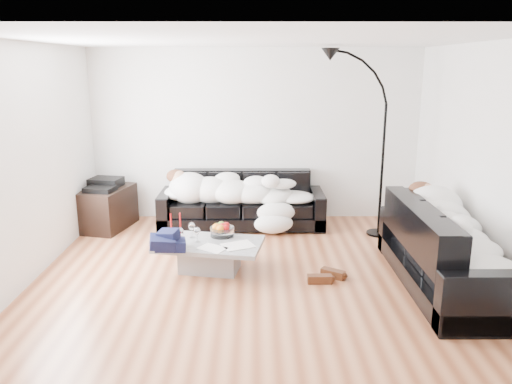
{
  "coord_description": "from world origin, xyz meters",
  "views": [
    {
      "loc": [
        -0.02,
        -5.37,
        2.35
      ],
      "look_at": [
        0.0,
        0.3,
        0.9
      ],
      "focal_mm": 35.0,
      "sensor_mm": 36.0,
      "label": 1
    }
  ],
  "objects_px": {
    "shoes": "(326,276)",
    "stereo": "(104,184)",
    "fruit_bowl": "(222,229)",
    "wine_glass_a": "(192,230)",
    "sleeper_right": "(451,229)",
    "floor_lamp": "(383,156)",
    "sofa_right": "(449,247)",
    "sofa_back": "(242,200)",
    "wine_glass_c": "(197,235)",
    "av_cabinet": "(106,208)",
    "candle_right": "(180,223)",
    "wine_glass_b": "(181,235)",
    "coffee_table": "(210,256)",
    "candle_left": "(171,225)",
    "sleeper_back": "(242,186)"
  },
  "relations": [
    {
      "from": "sleeper_right",
      "to": "sofa_back",
      "type": "bearing_deg",
      "value": 47.05
    },
    {
      "from": "wine_glass_c",
      "to": "av_cabinet",
      "type": "bearing_deg",
      "value": 133.84
    },
    {
      "from": "shoes",
      "to": "stereo",
      "type": "distance_m",
      "value": 3.59
    },
    {
      "from": "sofa_back",
      "to": "wine_glass_a",
      "type": "bearing_deg",
      "value": -109.87
    },
    {
      "from": "coffee_table",
      "to": "wine_glass_a",
      "type": "relative_size",
      "value": 6.42
    },
    {
      "from": "sofa_back",
      "to": "shoes",
      "type": "bearing_deg",
      "value": -63.46
    },
    {
      "from": "wine_glass_c",
      "to": "av_cabinet",
      "type": "relative_size",
      "value": 0.2
    },
    {
      "from": "sofa_back",
      "to": "coffee_table",
      "type": "height_order",
      "value": "sofa_back"
    },
    {
      "from": "shoes",
      "to": "stereo",
      "type": "height_order",
      "value": "stereo"
    },
    {
      "from": "wine_glass_a",
      "to": "shoes",
      "type": "relative_size",
      "value": 0.41
    },
    {
      "from": "sofa_back",
      "to": "wine_glass_c",
      "type": "xyz_separation_m",
      "value": [
        -0.48,
        -1.69,
        0.04
      ]
    },
    {
      "from": "sleeper_right",
      "to": "floor_lamp",
      "type": "bearing_deg",
      "value": 10.75
    },
    {
      "from": "coffee_table",
      "to": "floor_lamp",
      "type": "height_order",
      "value": "floor_lamp"
    },
    {
      "from": "av_cabinet",
      "to": "sofa_back",
      "type": "bearing_deg",
      "value": 16.24
    },
    {
      "from": "sofa_right",
      "to": "fruit_bowl",
      "type": "bearing_deg",
      "value": 75.33
    },
    {
      "from": "sofa_right",
      "to": "wine_glass_b",
      "type": "bearing_deg",
      "value": 81.82
    },
    {
      "from": "fruit_bowl",
      "to": "candle_left",
      "type": "bearing_deg",
      "value": 177.09
    },
    {
      "from": "av_cabinet",
      "to": "candle_right",
      "type": "bearing_deg",
      "value": -31.67
    },
    {
      "from": "wine_glass_c",
      "to": "stereo",
      "type": "relative_size",
      "value": 0.4
    },
    {
      "from": "wine_glass_a",
      "to": "av_cabinet",
      "type": "relative_size",
      "value": 0.21
    },
    {
      "from": "wine_glass_b",
      "to": "candle_left",
      "type": "bearing_deg",
      "value": 120.24
    },
    {
      "from": "sofa_right",
      "to": "candle_left",
      "type": "distance_m",
      "value": 3.17
    },
    {
      "from": "fruit_bowl",
      "to": "floor_lamp",
      "type": "height_order",
      "value": "floor_lamp"
    },
    {
      "from": "wine_glass_a",
      "to": "sofa_right",
      "type": "bearing_deg",
      "value": -11.69
    },
    {
      "from": "wine_glass_b",
      "to": "candle_left",
      "type": "height_order",
      "value": "candle_left"
    },
    {
      "from": "fruit_bowl",
      "to": "wine_glass_a",
      "type": "distance_m",
      "value": 0.36
    },
    {
      "from": "wine_glass_c",
      "to": "wine_glass_b",
      "type": "bearing_deg",
      "value": -175.82
    },
    {
      "from": "wine_glass_c",
      "to": "candle_right",
      "type": "distance_m",
      "value": 0.38
    },
    {
      "from": "wine_glass_c",
      "to": "candle_left",
      "type": "bearing_deg",
      "value": 144.4
    },
    {
      "from": "wine_glass_b",
      "to": "floor_lamp",
      "type": "height_order",
      "value": "floor_lamp"
    },
    {
      "from": "shoes",
      "to": "stereo",
      "type": "bearing_deg",
      "value": 157.88
    },
    {
      "from": "sleeper_back",
      "to": "av_cabinet",
      "type": "bearing_deg",
      "value": -178.66
    },
    {
      "from": "wine_glass_c",
      "to": "wine_glass_a",
      "type": "bearing_deg",
      "value": 117.95
    },
    {
      "from": "sofa_right",
      "to": "candle_left",
      "type": "relative_size",
      "value": 8.29
    },
    {
      "from": "floor_lamp",
      "to": "candle_right",
      "type": "bearing_deg",
      "value": 178.68
    },
    {
      "from": "av_cabinet",
      "to": "wine_glass_a",
      "type": "bearing_deg",
      "value": -31.39
    },
    {
      "from": "sleeper_right",
      "to": "coffee_table",
      "type": "bearing_deg",
      "value": 80.68
    },
    {
      "from": "sofa_right",
      "to": "fruit_bowl",
      "type": "relative_size",
      "value": 7.74
    },
    {
      "from": "sofa_back",
      "to": "av_cabinet",
      "type": "distance_m",
      "value": 2.01
    },
    {
      "from": "sofa_right",
      "to": "stereo",
      "type": "relative_size",
      "value": 5.06
    },
    {
      "from": "fruit_bowl",
      "to": "sofa_right",
      "type": "bearing_deg",
      "value": -14.67
    },
    {
      "from": "sleeper_back",
      "to": "wine_glass_c",
      "type": "xyz_separation_m",
      "value": [
        -0.48,
        -1.64,
        -0.19
      ]
    },
    {
      "from": "floor_lamp",
      "to": "fruit_bowl",
      "type": "bearing_deg",
      "value": -175.26
    },
    {
      "from": "sofa_back",
      "to": "sofa_right",
      "type": "distance_m",
      "value": 3.12
    },
    {
      "from": "fruit_bowl",
      "to": "av_cabinet",
      "type": "xyz_separation_m",
      "value": [
        -1.8,
        1.38,
        -0.14
      ]
    },
    {
      "from": "sleeper_right",
      "to": "stereo",
      "type": "xyz_separation_m",
      "value": [
        -4.28,
        2.03,
        0.02
      ]
    },
    {
      "from": "sofa_back",
      "to": "coffee_table",
      "type": "xyz_separation_m",
      "value": [
        -0.34,
        -1.69,
        -0.22
      ]
    },
    {
      "from": "coffee_table",
      "to": "wine_glass_b",
      "type": "bearing_deg",
      "value": -178.98
    },
    {
      "from": "wine_glass_c",
      "to": "floor_lamp",
      "type": "bearing_deg",
      "value": 27.69
    },
    {
      "from": "coffee_table",
      "to": "wine_glass_b",
      "type": "distance_m",
      "value": 0.42
    }
  ]
}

